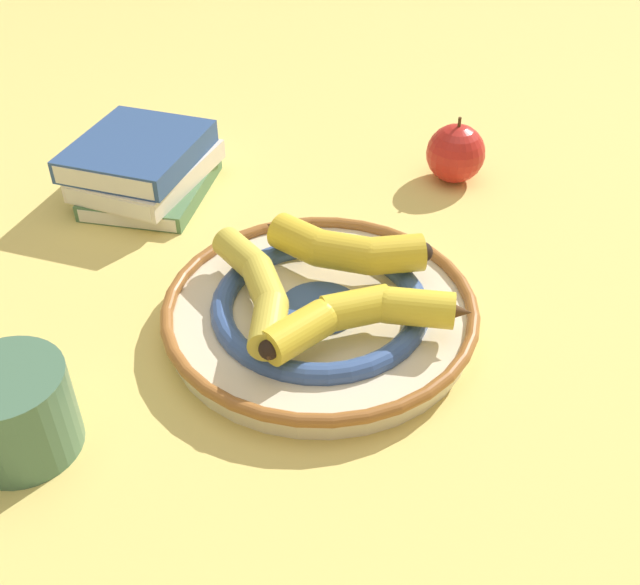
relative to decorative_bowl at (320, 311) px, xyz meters
The scene contains 8 objects.
ground_plane 0.03m from the decorative_bowl, 24.31° to the right, with size 2.80×2.80×0.00m, color #E5CC6B.
decorative_bowl is the anchor object (origin of this frame).
banana_a 0.07m from the decorative_bowl, behind, with size 0.06×0.18×0.04m.
banana_b 0.07m from the decorative_bowl, 56.00° to the left, with size 0.13×0.18×0.03m.
banana_c 0.07m from the decorative_bowl, 62.90° to the right, with size 0.17×0.12×0.03m.
book_stack 0.34m from the decorative_bowl, 120.74° to the right, with size 0.18×0.16×0.07m.
coffee_mug 0.30m from the decorative_bowl, 39.39° to the right, with size 0.13×0.10×0.08m.
apple 0.34m from the decorative_bowl, 167.72° to the left, with size 0.08×0.08×0.09m.
Camera 1 is at (0.51, 0.19, 0.49)m, focal length 42.00 mm.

